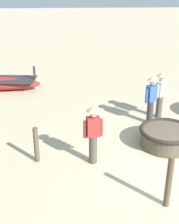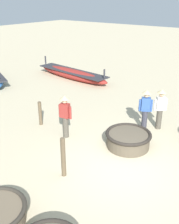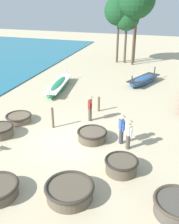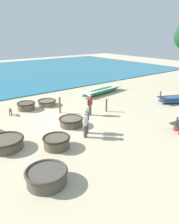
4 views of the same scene
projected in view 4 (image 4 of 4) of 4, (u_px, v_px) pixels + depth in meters
ground_plane at (55, 122)px, 15.17m from camera, size 80.00×80.00×0.00m
sea at (9, 73)px, 33.44m from camera, size 28.00×52.00×0.10m
coracle_center at (6, 143)px, 11.65m from camera, size 1.94×1.94×0.60m
coracle_front_left at (57, 142)px, 11.71m from camera, size 1.50×1.50×0.63m
coracle_front_right at (71, 121)px, 14.51m from camera, size 1.62×1.62×0.56m
coracle_weathered at (26, 106)px, 17.58m from camera, size 1.44×1.44×0.60m
coracle_nearest at (47, 176)px, 8.90m from camera, size 1.77×1.77×0.64m
coracle_far_left at (47, 103)px, 18.66m from camera, size 1.58×1.58×0.46m
long_boat_ochre_hull at (179, 99)px, 19.42m from camera, size 2.68×4.25×1.14m
long_boat_green_hull at (102, 91)px, 22.25m from camera, size 1.79×5.70×1.08m
fisherman_standing_left at (87, 119)px, 13.23m from camera, size 0.36×0.47×1.67m
fisherman_standing_right at (85, 122)px, 12.66m from camera, size 0.39×0.42×1.67m
fisherman_by_coracle at (90, 103)px, 16.18m from camera, size 0.36×0.52×1.67m
dog at (10, 111)px, 16.36m from camera, size 0.67×0.33×0.55m
mooring_post_inland at (106, 105)px, 17.11m from camera, size 0.14×0.14×1.02m
mooring_post_shoreline at (60, 105)px, 16.74m from camera, size 0.14×0.14×1.27m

